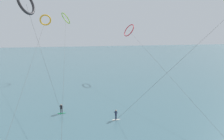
{
  "coord_description": "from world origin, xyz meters",
  "views": [
    {
      "loc": [
        -6.46,
        -4.48,
        13.69
      ],
      "look_at": [
        0.0,
        21.2,
        8.62
      ],
      "focal_mm": 30.42,
      "sensor_mm": 36.0,
      "label": 1
    }
  ],
  "objects_px": {
    "surfer_emerald": "(61,109)",
    "kite_crimson": "(129,30)",
    "surfer_ivory": "(116,115)",
    "kite_charcoal": "(26,3)",
    "kite_amber": "(45,20)",
    "kite_lime": "(66,18)"
  },
  "relations": [
    {
      "from": "surfer_emerald",
      "to": "kite_crimson",
      "type": "bearing_deg",
      "value": 86.21
    },
    {
      "from": "surfer_ivory",
      "to": "kite_charcoal",
      "type": "distance_m",
      "value": 23.67
    },
    {
      "from": "kite_charcoal",
      "to": "kite_amber",
      "type": "bearing_deg",
      "value": 25.0
    },
    {
      "from": "surfer_ivory",
      "to": "kite_crimson",
      "type": "height_order",
      "value": "kite_crimson"
    },
    {
      "from": "kite_amber",
      "to": "kite_lime",
      "type": "bearing_deg",
      "value": -165.93
    },
    {
      "from": "kite_crimson",
      "to": "kite_charcoal",
      "type": "relative_size",
      "value": 2.34
    },
    {
      "from": "kite_crimson",
      "to": "kite_lime",
      "type": "relative_size",
      "value": 0.92
    },
    {
      "from": "surfer_emerald",
      "to": "kite_charcoal",
      "type": "distance_m",
      "value": 18.79
    },
    {
      "from": "surfer_ivory",
      "to": "kite_charcoal",
      "type": "bearing_deg",
      "value": -77.18
    },
    {
      "from": "surfer_emerald",
      "to": "kite_lime",
      "type": "height_order",
      "value": "kite_lime"
    },
    {
      "from": "surfer_ivory",
      "to": "kite_lime",
      "type": "bearing_deg",
      "value": -126.3
    },
    {
      "from": "surfer_emerald",
      "to": "kite_crimson",
      "type": "relative_size",
      "value": 0.04
    },
    {
      "from": "kite_crimson",
      "to": "surfer_emerald",
      "type": "bearing_deg",
      "value": -54.28
    },
    {
      "from": "surfer_ivory",
      "to": "kite_crimson",
      "type": "distance_m",
      "value": 34.78
    },
    {
      "from": "surfer_ivory",
      "to": "kite_amber",
      "type": "xyz_separation_m",
      "value": [
        -12.61,
        33.82,
        16.85
      ]
    },
    {
      "from": "kite_crimson",
      "to": "kite_amber",
      "type": "bearing_deg",
      "value": -114.28
    },
    {
      "from": "surfer_emerald",
      "to": "surfer_ivory",
      "type": "bearing_deg",
      "value": 7.27
    },
    {
      "from": "surfer_ivory",
      "to": "surfer_emerald",
      "type": "bearing_deg",
      "value": -75.45
    },
    {
      "from": "kite_crimson",
      "to": "kite_lime",
      "type": "height_order",
      "value": "kite_lime"
    },
    {
      "from": "surfer_ivory",
      "to": "kite_amber",
      "type": "distance_m",
      "value": 39.83
    },
    {
      "from": "kite_lime",
      "to": "kite_charcoal",
      "type": "bearing_deg",
      "value": 150.22
    },
    {
      "from": "kite_amber",
      "to": "kite_lime",
      "type": "xyz_separation_m",
      "value": [
        5.96,
        2.96,
        0.84
      ]
    }
  ]
}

